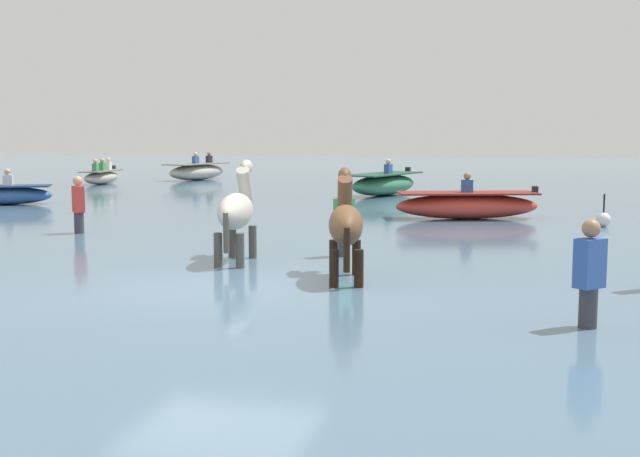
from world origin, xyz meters
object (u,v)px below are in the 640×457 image
Objects in this scene: boat_distant_west at (8,195)px; boat_near_port at (384,184)px; person_wading_mid at (344,231)px; horse_lead_pinto at (237,214)px; person_onlooker_left at (79,213)px; horse_trailing_bay at (346,228)px; person_onlooker_right at (589,289)px; boat_mid_channel at (102,177)px; channel_buoy at (603,219)px; boat_mid_outer at (197,171)px; boat_far_inshore at (467,205)px.

boat_near_port reaches higher than boat_distant_west.
person_wading_mid reaches higher than boat_distant_west.
horse_lead_pinto is 5.23m from person_onlooker_left.
horse_trailing_bay is (2.06, -1.14, -0.03)m from horse_lead_pinto.
horse_lead_pinto is 6.21m from person_onlooker_right.
boat_mid_channel is 0.70× the size of boat_near_port.
boat_mid_outer is at bearing 138.32° from channel_buoy.
horse_trailing_bay reaches higher than boat_distant_west.
person_onlooker_left is (4.68, -17.54, 0.07)m from boat_mid_outer.
boat_mid_outer is 22.02m from person_wading_mid.
boat_far_inshore reaches higher than boat_mid_channel.
boat_far_inshore is at bearing 100.89° from person_onlooker_right.
person_onlooker_right is at bearing -95.63° from channel_buoy.
horse_trailing_bay is at bearing -52.49° from boat_mid_channel.
boat_distant_west is 1.60× the size of person_onlooker_right.
boat_mid_outer is 0.94× the size of boat_near_port.
horse_trailing_bay is 2.22m from person_wading_mid.
horse_lead_pinto is 0.57× the size of boat_near_port.
person_onlooker_left is at bearing -44.80° from boat_distant_west.
person_wading_mid reaches higher than boat_far_inshore.
boat_far_inshore is at bearing -64.34° from boat_near_port.
boat_mid_outer reaches higher than boat_distant_west.
boat_near_port is (-2.06, 15.24, -0.39)m from horse_trailing_bay.
person_onlooker_left is at bearing -160.04° from channel_buoy.
boat_mid_channel is 20.76m from person_wading_mid.
person_onlooker_right reaches higher than boat_mid_outer.
person_wading_mid and person_onlooker_right have the same top height.
boat_distant_west is 13.51m from person_wading_mid.
boat_mid_outer is 4.69× the size of channel_buoy.
person_onlooker_left is at bearing -147.66° from boat_far_inshore.
boat_distant_west is 7.69m from person_onlooker_left.
boat_mid_outer is (-11.20, 21.39, -0.39)m from horse_trailing_bay.
boat_distant_west is 13.08m from boat_far_inshore.
boat_mid_channel is 1.57× the size of person_onlooker_left.
boat_mid_channel is at bearing 117.32° from person_onlooker_left.
person_wading_mid is 7.27m from channel_buoy.
channel_buoy is at bearing -17.08° from boat_far_inshore.
horse_trailing_bay is at bearing -118.27° from channel_buoy.
boat_near_port is 2.25× the size of person_onlooker_left.
person_wading_mid is (10.70, -19.25, 0.07)m from boat_mid_outer.
boat_mid_outer is (-9.14, 20.25, -0.43)m from horse_lead_pinto.
boat_mid_outer reaches higher than channel_buoy.
boat_mid_channel is 1.57× the size of person_wading_mid.
boat_distant_west is 16.20m from channel_buoy.
boat_far_inshore is (13.06, -0.60, 0.04)m from boat_distant_west.
boat_near_port is at bearing -33.98° from boat_mid_outer.
horse_trailing_bay is 0.77× the size of boat_distant_west.
person_onlooker_right is 9.95m from channel_buoy.
boat_far_inshore reaches higher than boat_distant_west.
channel_buoy is (18.00, -10.31, -0.12)m from boat_mid_channel.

